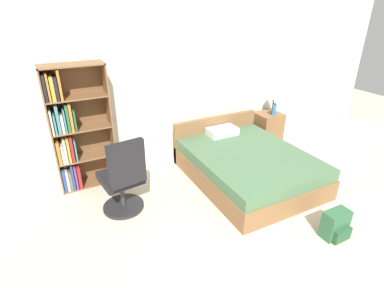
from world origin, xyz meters
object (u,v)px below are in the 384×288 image
table_lamp (274,94)px  backpack_green (336,225)px  bookshelf (73,131)px  water_bottle (274,110)px  bed (245,164)px  office_chair (123,180)px  nightstand (267,128)px

table_lamp → backpack_green: size_ratio=1.40×
bookshelf → table_lamp: bookshelf is taller
water_bottle → backpack_green: water_bottle is taller
bed → bookshelf: bearing=157.8°
office_chair → backpack_green: size_ratio=3.13×
office_chair → water_bottle: size_ratio=4.78×
office_chair → water_bottle: 3.14m
water_bottle → backpack_green: bearing=-113.6°
office_chair → table_lamp: size_ratio=2.25×
bookshelf → water_bottle: (3.45, -0.18, -0.16)m
nightstand → backpack_green: bearing=-112.3°
backpack_green → nightstand: bearing=67.7°
office_chair → water_bottle: office_chair is taller
bookshelf → bed: 2.55m
nightstand → table_lamp: 0.66m
table_lamp → backpack_green: bearing=-113.6°
office_chair → backpack_green: bearing=-37.3°
bed → nightstand: bed is taller
bookshelf → bed: (2.29, -0.93, -0.63)m
bed → water_bottle: size_ratio=8.96×
bed → table_lamp: (1.21, 0.86, 0.72)m
bookshelf → water_bottle: bearing=-2.9°
nightstand → water_bottle: 0.42m
bed → backpack_green: bearing=-84.2°
office_chair → table_lamp: table_lamp is taller
office_chair → backpack_green: office_chair is taller
bookshelf → backpack_green: bookshelf is taller
bookshelf → nightstand: 3.49m
table_lamp → backpack_green: (-1.05, -2.40, -0.80)m
bookshelf → backpack_green: (2.45, -2.48, -0.71)m
bed → backpack_green: size_ratio=5.87×
bookshelf → water_bottle: size_ratio=7.94×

